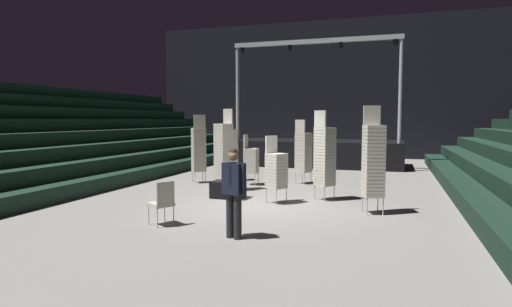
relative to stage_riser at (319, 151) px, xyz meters
name	(u,v)px	position (x,y,z in m)	size (l,w,h in m)	color
ground_plane	(254,207)	(0.00, -10.10, -0.72)	(22.00, 30.00, 0.10)	slate
arena_end_wall	(333,89)	(0.00, 4.90, 3.33)	(22.00, 0.30, 8.00)	black
bleacher_bank_left	(38,132)	(-8.00, -9.10, 1.13)	(6.00, 24.00, 3.60)	black
stage_riser	(319,151)	(0.00, 0.00, 0.00)	(7.85, 3.33, 5.79)	black
man_with_tie	(234,188)	(0.62, -13.17, 0.29)	(0.57, 0.34, 1.70)	black
chair_stack_front_left	(199,149)	(-3.07, -6.96, 0.52)	(0.62, 0.62, 2.39)	#B2B5BA
chair_stack_front_right	(303,152)	(0.48, -6.04, 0.44)	(0.59, 0.59, 2.22)	#B2B5BA
chair_stack_mid_left	(373,160)	(3.00, -10.19, 0.60)	(0.57, 0.57, 2.56)	#B2B5BA
chair_stack_mid_right	(232,155)	(-2.16, -6.13, 0.27)	(0.59, 0.59, 1.88)	#B2B5BA
chair_stack_mid_centre	(276,170)	(0.48, -9.66, 0.23)	(0.60, 0.60, 1.79)	#B2B5BA
chair_stack_rear_left	(224,150)	(-1.60, -8.25, 0.60)	(0.59, 0.59, 2.56)	#B2B5BA
chair_stack_rear_right	(325,156)	(1.64, -8.82, 0.56)	(0.61, 0.61, 2.48)	#B2B5BA
chair_stack_rear_centre	(251,160)	(-1.16, -6.87, 0.18)	(0.45, 0.45, 1.71)	#B2B5BA
equipment_road_case	(228,190)	(-1.01, -9.37, -0.43)	(0.90, 0.60, 0.48)	black
loose_chair_near_man	(162,200)	(-1.16, -12.72, -0.14)	(0.60, 0.60, 0.95)	#B2B5BA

